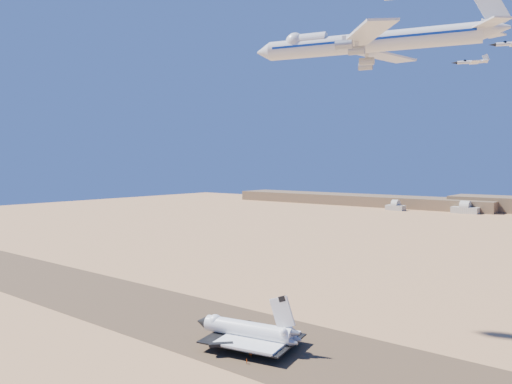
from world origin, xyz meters
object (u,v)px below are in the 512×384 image
Objects in this scene: crew_a at (250,353)px; crew_c at (247,361)px; crew_b at (252,354)px; carrier_747 at (361,43)px; chase_jet_e at (472,62)px; shuttle at (247,332)px.

crew_a is 1.17× the size of crew_c.
crew_b is at bearing -108.86° from crew_a.
crew_c is (-9.73, -51.20, -100.34)m from carrier_747.
chase_jet_e is (33.73, 98.84, 98.35)m from crew_c.
chase_jet_e is at bearing 52.63° from shuttle.
crew_b is (-11.70, -46.47, -100.24)m from carrier_747.
shuttle is 2.73× the size of chase_jet_e.
crew_c is at bearing -62.59° from shuttle.
shuttle reaches higher than crew_b.
crew_a is 1.03× the size of crew_b.
crew_c is 0.12× the size of chase_jet_e.
crew_b is at bearing -120.36° from carrier_747.
carrier_747 is 54.58× the size of crew_c.
chase_jet_e is at bearing -71.72° from crew_c.
crew_a is 140.51m from chase_jet_e.
shuttle is 105.98m from carrier_747.
chase_jet_e is at bearing -11.69° from crew_a.
crew_b is 140.65m from chase_jet_e.
crew_c is at bearing -116.98° from carrier_747.
crew_b is 5.12m from crew_c.
chase_jet_e reaches higher than shuttle.
carrier_747 reaches higher than crew_c.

